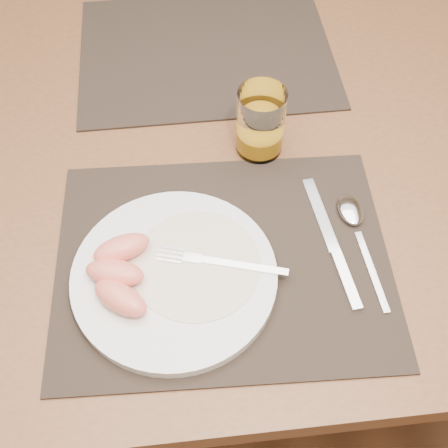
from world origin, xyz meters
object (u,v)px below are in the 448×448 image
Objects in this scene: table at (219,175)px; fork at (210,261)px; plate at (174,276)px; knife at (335,251)px; juice_glass at (260,125)px; spoon at (353,218)px; placemat_near at (223,260)px; placemat_far at (206,52)px.

table is 0.26m from fork.
knife is (0.22, 0.02, -0.01)m from plate.
plate reaches higher than table.
juice_glass is (0.14, 0.22, 0.04)m from plate.
fork is 1.58× the size of juice_glass.
plate is at bearing -165.26° from spoon.
placemat_near is 0.03m from fork.
table is at bearing 160.54° from juice_glass.
plate is (-0.07, -0.02, 0.01)m from placemat_near.
plate is at bearing -108.82° from table.
placemat_far is at bearing 104.20° from juice_glass.
placemat_far is 0.47m from knife.
fork is at bearing -94.35° from placemat_far.
knife is 0.22m from juice_glass.
table is 12.82× the size of juice_glass.
placemat_near reaches higher than table.
spoon is at bearing 53.08° from knife.
plate is 0.27m from spoon.
juice_glass is at bearing -19.46° from table.
fork is at bearing -114.48° from juice_glass.
placemat_near is at bearing -92.12° from placemat_far.
fork is (-0.02, -0.01, 0.02)m from placemat_near.
placemat_near is (-0.02, -0.22, 0.09)m from table.
juice_glass is (0.08, 0.20, 0.05)m from placemat_near.
juice_glass reaches higher than spoon.
juice_glass is at bearing 126.19° from spoon.
table is 0.27m from plate.
juice_glass is at bearing 68.67° from placemat_near.
juice_glass is (0.06, -0.02, 0.14)m from table.
table is 0.24m from placemat_far.
juice_glass is (-0.11, 0.15, 0.04)m from spoon.
plate is at bearing -175.24° from knife.
plate reaches higher than spoon.
fork reaches higher than placemat_near.
spoon is at bearing 13.09° from placemat_near.
juice_glass reaches higher than placemat_far.
spoon is (0.17, -0.40, 0.01)m from placemat_far.
knife is 0.06m from spoon.
fork is at bearing -147.68° from placemat_near.
placemat_far is 2.35× the size of spoon.
fork is 0.17m from knife.
placemat_near is 0.20m from spoon.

